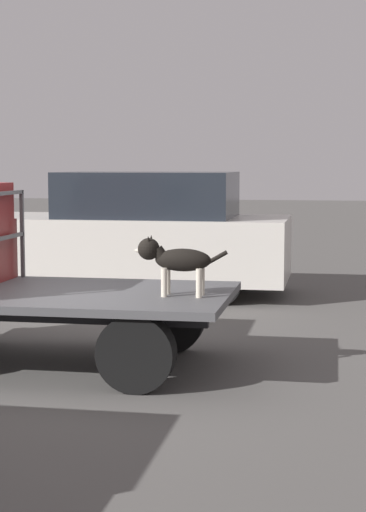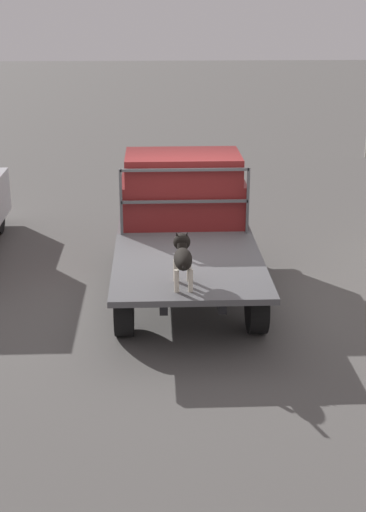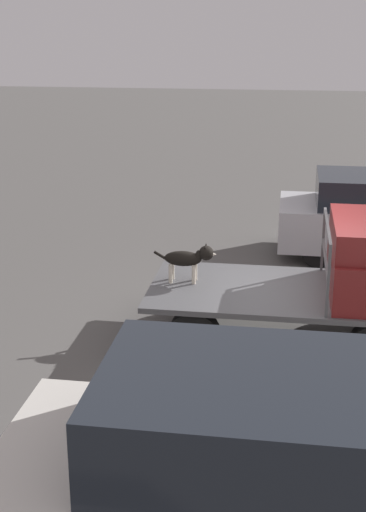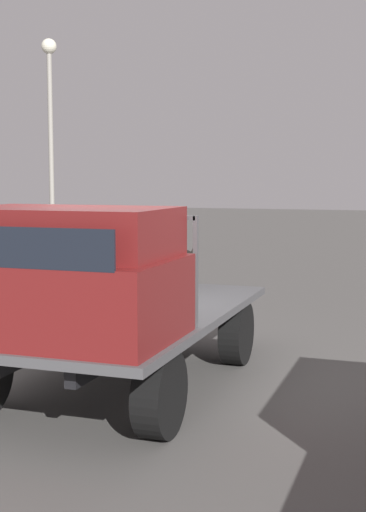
% 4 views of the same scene
% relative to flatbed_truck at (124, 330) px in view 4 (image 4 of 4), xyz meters
% --- Properties ---
extents(ground_plane, '(80.00, 80.00, 0.00)m').
position_rel_flatbed_truck_xyz_m(ground_plane, '(0.00, 0.00, -0.58)').
color(ground_plane, '#514F4C').
extents(flatbed_truck, '(3.94, 2.04, 0.78)m').
position_rel_flatbed_truck_xyz_m(flatbed_truck, '(0.00, 0.00, 0.00)').
color(flatbed_truck, black).
rests_on(flatbed_truck, ground).
extents(truck_cab, '(1.32, 1.92, 1.09)m').
position_rel_flatbed_truck_xyz_m(truck_cab, '(1.23, 0.00, 0.72)').
color(truck_cab, maroon).
rests_on(truck_cab, flatbed_truck).
extents(truck_headboard, '(0.04, 1.92, 1.00)m').
position_rel_flatbed_truck_xyz_m(truck_headboard, '(0.53, 0.00, 0.86)').
color(truck_headboard, '#4C4C4F').
rests_on(truck_headboard, flatbed_truck).
extents(dog, '(0.94, 0.23, 0.60)m').
position_rel_flatbed_truck_xyz_m(dog, '(-1.42, 0.11, 0.57)').
color(dog, beige).
rests_on(dog, flatbed_truck).
extents(light_pole_far, '(0.49, 0.49, 6.48)m').
position_rel_flatbed_truck_xyz_m(light_pole_far, '(-14.03, -8.70, 3.82)').
color(light_pole_far, gray).
rests_on(light_pole_far, ground).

